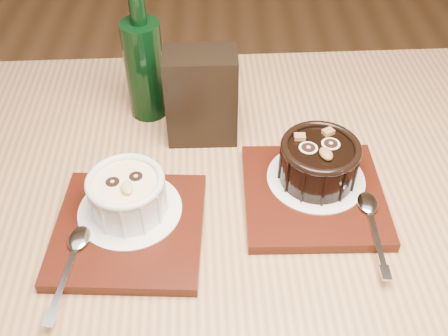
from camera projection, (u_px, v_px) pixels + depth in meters
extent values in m
cube|color=#986942|center=(245.00, 234.00, 0.67)|extent=(1.23, 0.85, 0.04)
cube|color=#42140B|center=(129.00, 229.00, 0.64)|extent=(0.19, 0.19, 0.01)
cylinder|color=white|center=(130.00, 210.00, 0.66)|extent=(0.13, 0.13, 0.00)
cylinder|color=white|center=(128.00, 196.00, 0.64)|extent=(0.09, 0.09, 0.05)
cylinder|color=#FFE29B|center=(125.00, 183.00, 0.62)|extent=(0.08, 0.08, 0.00)
torus|color=white|center=(125.00, 181.00, 0.62)|extent=(0.10, 0.10, 0.01)
cylinder|color=black|center=(112.00, 182.00, 0.62)|extent=(0.02, 0.02, 0.00)
cylinder|color=black|center=(136.00, 176.00, 0.63)|extent=(0.02, 0.02, 0.00)
ellipsoid|color=tan|center=(127.00, 188.00, 0.61)|extent=(0.02, 0.03, 0.01)
cube|color=#42140B|center=(313.00, 195.00, 0.69)|extent=(0.18, 0.18, 0.01)
cylinder|color=white|center=(316.00, 178.00, 0.70)|extent=(0.13, 0.13, 0.00)
cylinder|color=black|center=(318.00, 164.00, 0.68)|extent=(0.10, 0.10, 0.05)
cylinder|color=black|center=(321.00, 149.00, 0.66)|extent=(0.08, 0.08, 0.00)
torus|color=black|center=(321.00, 147.00, 0.66)|extent=(0.10, 0.10, 0.01)
cylinder|color=black|center=(308.00, 147.00, 0.66)|extent=(0.02, 0.02, 0.00)
cylinder|color=black|center=(331.00, 143.00, 0.67)|extent=(0.02, 0.02, 0.00)
ellipsoid|color=brown|center=(326.00, 154.00, 0.65)|extent=(0.02, 0.03, 0.01)
cube|color=brown|center=(300.00, 137.00, 0.67)|extent=(0.01, 0.01, 0.01)
cube|color=brown|center=(328.00, 132.00, 0.68)|extent=(0.02, 0.02, 0.01)
cube|color=black|center=(202.00, 97.00, 0.74)|extent=(0.10, 0.06, 0.14)
cylinder|color=black|center=(145.00, 70.00, 0.78)|extent=(0.06, 0.06, 0.15)
cylinder|color=black|center=(137.00, 5.00, 0.70)|extent=(0.02, 0.02, 0.05)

